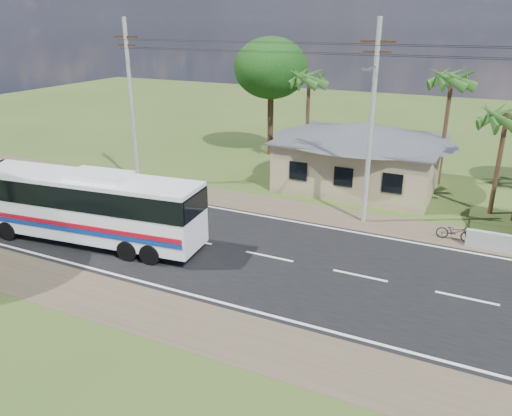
{
  "coord_description": "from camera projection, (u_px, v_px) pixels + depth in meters",
  "views": [
    {
      "loc": [
        8.88,
        -20.02,
        10.89
      ],
      "look_at": [
        -1.19,
        1.0,
        2.01
      ],
      "focal_mm": 35.0,
      "sensor_mm": 36.0,
      "label": 1
    }
  ],
  "objects": [
    {
      "name": "palm_near",
      "position": [
        507.0,
        118.0,
        27.73
      ],
      "size": [
        2.8,
        2.8,
        6.7
      ],
      "color": "#47301E",
      "rests_on": "ground"
    },
    {
      "name": "palm_mid",
      "position": [
        452.0,
        80.0,
        32.42
      ],
      "size": [
        2.8,
        2.8,
        8.2
      ],
      "color": "#47301E",
      "rests_on": "ground"
    },
    {
      "name": "palm_far",
      "position": [
        309.0,
        79.0,
        37.06
      ],
      "size": [
        2.8,
        2.8,
        7.7
      ],
      "color": "#47301E",
      "rests_on": "ground"
    },
    {
      "name": "road",
      "position": [
        269.0,
        257.0,
        24.33
      ],
      "size": [
        120.0,
        16.0,
        0.03
      ],
      "color": "black",
      "rests_on": "ground"
    },
    {
      "name": "motorcycle",
      "position": [
        455.0,
        232.0,
        25.99
      ],
      "size": [
        1.88,
        0.72,
        0.97
      ],
      "primitive_type": "imported",
      "rotation": [
        0.0,
        0.0,
        1.53
      ],
      "color": "black",
      "rests_on": "ground"
    },
    {
      "name": "coach_bus",
      "position": [
        85.0,
        202.0,
        25.21
      ],
      "size": [
        12.67,
        3.98,
        3.87
      ],
      "rotation": [
        0.0,
        0.0,
        0.11
      ],
      "color": "white",
      "rests_on": "ground"
    },
    {
      "name": "utility_poles",
      "position": [
        365.0,
        121.0,
        26.67
      ],
      "size": [
        32.8,
        2.22,
        11.0
      ],
      "color": "#9E9E99",
      "rests_on": "ground"
    },
    {
      "name": "tree_behind_house",
      "position": [
        271.0,
        68.0,
        40.2
      ],
      "size": [
        6.0,
        6.0,
        9.61
      ],
      "color": "#47301E",
      "rests_on": "ground"
    },
    {
      "name": "house",
      "position": [
        361.0,
        148.0,
        33.94
      ],
      "size": [
        12.4,
        10.0,
        5.0
      ],
      "color": "tan",
      "rests_on": "ground"
    },
    {
      "name": "ground",
      "position": [
        269.0,
        257.0,
        24.33
      ],
      "size": [
        120.0,
        120.0,
        0.0
      ],
      "primitive_type": "plane",
      "color": "#32491A",
      "rests_on": "ground"
    }
  ]
}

